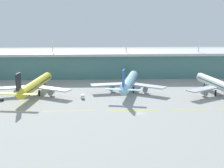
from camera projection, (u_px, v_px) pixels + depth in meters
ground_plane at (140, 113)px, 192.14m from camera, size 600.00×600.00×0.00m
terminal_building at (125, 63)px, 291.08m from camera, size 288.00×34.00×28.34m
airliner_near_middle at (35, 85)px, 228.82m from camera, size 48.23×63.09×18.90m
airliner_center at (129, 82)px, 237.07m from camera, size 47.74×59.28×18.90m
airliner_far_middle at (219, 85)px, 229.34m from camera, size 47.87×59.16×18.90m
taxiway_stripe_west at (4, 112)px, 194.65m from camera, size 28.00×0.70×0.04m
taxiway_stripe_mid_west at (69, 111)px, 195.87m from camera, size 28.00×0.70×0.04m
taxiway_stripe_centre at (133, 111)px, 197.10m from camera, size 28.00×0.70×0.04m
taxiway_stripe_mid_east at (196, 110)px, 198.33m from camera, size 28.00×0.70×0.04m
baggage_cart at (83, 97)px, 221.09m from camera, size 2.49×3.84×2.48m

